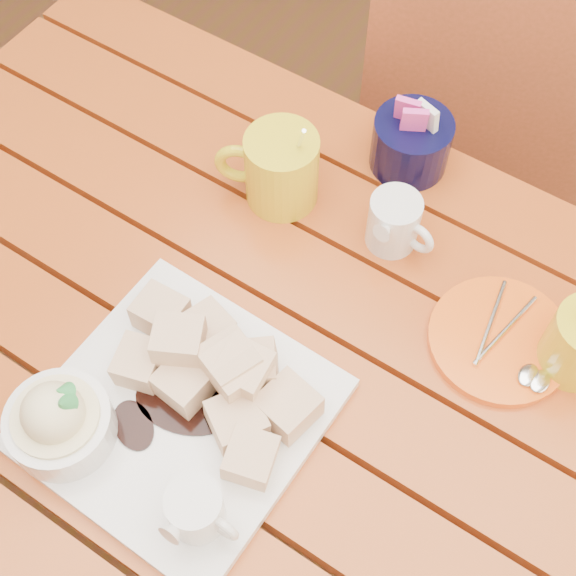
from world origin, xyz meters
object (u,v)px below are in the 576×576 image
Objects in this scene: table at (259,381)px; coffee_mug_left at (279,168)px; dessert_plate at (160,408)px; chair_far at (496,120)px; orange_saucer at (501,341)px.

coffee_mug_left is at bearing 116.44° from table.
chair_far is (0.07, 0.81, -0.24)m from dessert_plate.
table is 4.06× the size of dessert_plate.
dessert_plate is 0.30× the size of chair_far.
orange_saucer is (0.24, 0.16, 0.11)m from table.
coffee_mug_left is 0.93× the size of orange_saucer.
orange_saucer is (0.27, 0.29, -0.03)m from dessert_plate.
dessert_plate is 0.34m from coffee_mug_left.
chair_far is at bearing 86.77° from table.
dessert_plate is (-0.03, -0.14, 0.14)m from table.
chair_far reaches higher than table.
coffee_mug_left is at bearing 101.31° from dessert_plate.
coffee_mug_left reaches higher than table.
table is 7.60× the size of coffee_mug_left.
table is at bearing -146.60° from orange_saucer.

